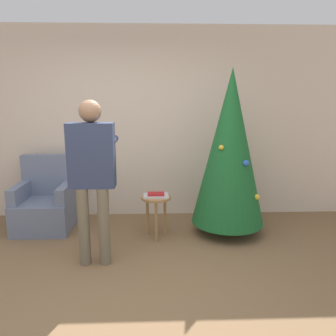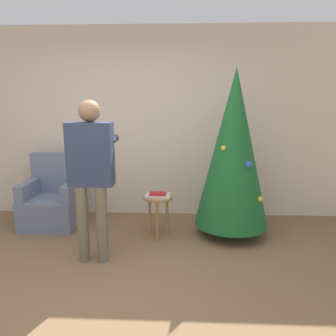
{
  "view_description": "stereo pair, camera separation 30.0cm",
  "coord_description": "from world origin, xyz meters",
  "px_view_note": "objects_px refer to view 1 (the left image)",
  "views": [
    {
      "loc": [
        0.42,
        -2.51,
        1.72
      ],
      "look_at": [
        0.55,
        1.09,
        0.95
      ],
      "focal_mm": 35.0,
      "sensor_mm": 36.0,
      "label": 1
    },
    {
      "loc": [
        0.72,
        -2.51,
        1.72
      ],
      "look_at": [
        0.55,
        1.09,
        0.95
      ],
      "focal_mm": 35.0,
      "sensor_mm": 36.0,
      "label": 2
    }
  ],
  "objects_px": {
    "christmas_tree": "(230,148)",
    "armchair": "(46,204)",
    "person_standing": "(92,167)",
    "side_stool": "(156,204)"
  },
  "relations": [
    {
      "from": "christmas_tree",
      "to": "armchair",
      "type": "xyz_separation_m",
      "value": [
        -2.4,
        0.25,
        -0.78
      ]
    },
    {
      "from": "person_standing",
      "to": "side_stool",
      "type": "height_order",
      "value": "person_standing"
    },
    {
      "from": "christmas_tree",
      "to": "person_standing",
      "type": "xyz_separation_m",
      "value": [
        -1.56,
        -0.72,
        -0.08
      ]
    },
    {
      "from": "person_standing",
      "to": "side_stool",
      "type": "distance_m",
      "value": 1.07
    },
    {
      "from": "christmas_tree",
      "to": "side_stool",
      "type": "relative_size",
      "value": 3.92
    },
    {
      "from": "christmas_tree",
      "to": "side_stool",
      "type": "distance_m",
      "value": 1.15
    },
    {
      "from": "christmas_tree",
      "to": "person_standing",
      "type": "height_order",
      "value": "christmas_tree"
    },
    {
      "from": "side_stool",
      "to": "person_standing",
      "type": "bearing_deg",
      "value": -136.79
    },
    {
      "from": "christmas_tree",
      "to": "armchair",
      "type": "relative_size",
      "value": 2.17
    },
    {
      "from": "christmas_tree",
      "to": "armchair",
      "type": "bearing_deg",
      "value": 174.02
    }
  ]
}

